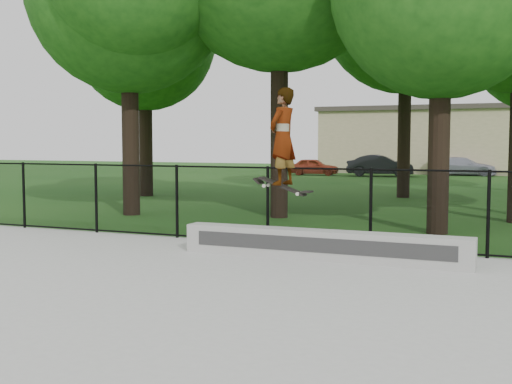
# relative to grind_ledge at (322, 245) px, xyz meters

# --- Properties ---
(ground) EXTENTS (100.00, 100.00, 0.00)m
(ground) POSITION_rel_grind_ledge_xyz_m (-1.45, -4.70, -0.31)
(ground) COLOR #184A14
(ground) RESTS_ON ground
(concrete_slab) EXTENTS (14.00, 12.00, 0.06)m
(concrete_slab) POSITION_rel_grind_ledge_xyz_m (-1.45, -4.70, -0.28)
(concrete_slab) COLOR #A5A5A0
(concrete_slab) RESTS_ON ground
(grind_ledge) EXTENTS (4.90, 0.40, 0.49)m
(grind_ledge) POSITION_rel_grind_ledge_xyz_m (0.00, 0.00, 0.00)
(grind_ledge) COLOR #A6A6A1
(grind_ledge) RESTS_ON concrete_slab
(car_a) EXTENTS (3.13, 1.59, 1.03)m
(car_a) POSITION_rel_grind_ledge_xyz_m (-8.66, 26.90, 0.21)
(car_a) COLOR maroon
(car_a) RESTS_ON ground
(car_b) EXTENTS (3.65, 1.88, 1.26)m
(car_b) POSITION_rel_grind_ledge_xyz_m (-4.68, 27.19, 0.33)
(car_b) COLOR black
(car_b) RESTS_ON ground
(car_c) EXTENTS (3.54, 1.67, 1.10)m
(car_c) POSITION_rel_grind_ledge_xyz_m (-0.26, 30.03, 0.25)
(car_c) COLOR #9C9BB0
(car_c) RESTS_ON ground
(skater_airborne) EXTENTS (0.80, 0.67, 1.85)m
(skater_airborne) POSITION_rel_grind_ledge_xyz_m (-0.67, -0.08, 1.77)
(skater_airborne) COLOR black
(skater_airborne) RESTS_ON ground
(chainlink_fence) EXTENTS (16.06, 0.06, 1.50)m
(chainlink_fence) POSITION_rel_grind_ledge_xyz_m (-1.45, 1.20, 0.51)
(chainlink_fence) COLOR black
(chainlink_fence) RESTS_ON concrete_slab
(distant_building) EXTENTS (12.40, 6.40, 4.30)m
(distant_building) POSITION_rel_grind_ledge_xyz_m (-3.45, 33.30, 1.86)
(distant_building) COLOR #CBB48F
(distant_building) RESTS_ON ground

